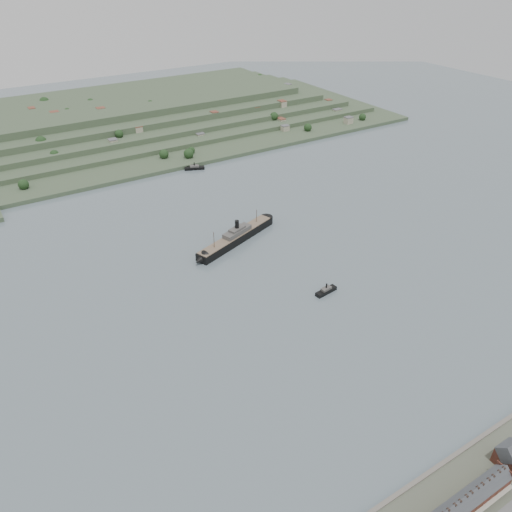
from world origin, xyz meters
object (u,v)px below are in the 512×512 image
terrace_row (460,507)px  tugboat (326,291)px  gabled_building (510,455)px  steamship (234,238)px

terrace_row → tugboat: terrace_row is taller
gabled_building → tugboat: bearing=84.4°
terrace_row → gabled_building: gabled_building is taller
gabled_building → steamship: steamship is taller
tugboat → gabled_building: bearing=-95.6°
gabled_building → steamship: size_ratio=0.16×
terrace_row → gabled_building: 37.74m
gabled_building → terrace_row: bearing=-173.9°
gabled_building → tugboat: 146.63m
terrace_row → tugboat: bearing=70.9°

